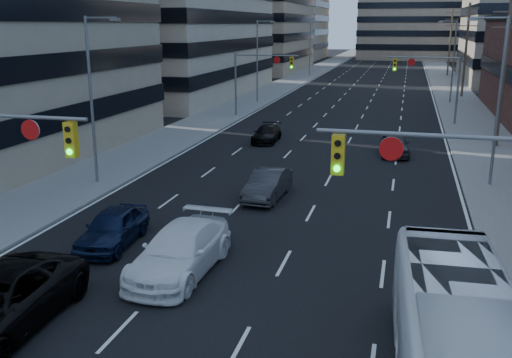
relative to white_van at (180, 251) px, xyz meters
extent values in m
cube|color=black|center=(1.60, 119.70, -0.82)|extent=(18.00, 300.00, 0.02)
cube|color=slate|center=(-9.90, 119.70, -0.75)|extent=(5.00, 300.00, 0.15)
cube|color=slate|center=(13.10, 119.70, -0.75)|extent=(5.00, 300.00, 0.15)
cube|color=gray|center=(-22.40, 89.70, 7.17)|extent=(20.00, 30.00, 16.00)
cube|color=#ADA089|center=(-26.40, 129.70, 9.17)|extent=(24.00, 24.00, 20.00)
cube|color=gold|center=(-2.50, -2.30, 4.32)|extent=(0.35, 0.28, 1.10)
cylinder|color=black|center=(-2.50, -2.46, 4.67)|extent=(0.18, 0.06, 0.18)
cylinder|color=black|center=(-2.50, -2.46, 4.32)|extent=(0.18, 0.06, 0.18)
cylinder|color=#0CE526|center=(-2.50, -2.46, 3.97)|extent=(0.18, 0.06, 0.18)
cylinder|color=white|center=(-3.90, -2.33, 4.57)|extent=(0.64, 0.06, 0.64)
cylinder|color=slate|center=(8.35, -2.30, 4.97)|extent=(6.50, 0.12, 0.12)
cube|color=gold|center=(5.70, -2.30, 4.32)|extent=(0.35, 0.28, 1.10)
cylinder|color=black|center=(5.70, -2.46, 4.67)|extent=(0.18, 0.06, 0.18)
cylinder|color=black|center=(5.70, -2.46, 4.32)|extent=(0.18, 0.06, 0.18)
cylinder|color=#0CE526|center=(5.70, -2.46, 3.97)|extent=(0.18, 0.06, 0.18)
cylinder|color=white|center=(7.10, -2.33, 4.57)|extent=(0.64, 0.06, 0.64)
cylinder|color=slate|center=(-8.40, 34.70, 2.17)|extent=(0.18, 0.18, 6.00)
cylinder|color=slate|center=(-5.40, 34.70, 4.97)|extent=(6.00, 0.12, 0.12)
cube|color=gold|center=(-3.00, 34.70, 4.32)|extent=(0.35, 0.28, 1.10)
cylinder|color=black|center=(-3.00, 34.54, 4.67)|extent=(0.18, 0.06, 0.18)
cylinder|color=black|center=(-3.00, 34.54, 4.32)|extent=(0.18, 0.06, 0.18)
cylinder|color=#0CE526|center=(-3.00, 34.54, 3.97)|extent=(0.18, 0.06, 0.18)
cylinder|color=white|center=(-4.40, 34.67, 4.57)|extent=(0.64, 0.06, 0.64)
cylinder|color=slate|center=(11.60, 34.70, 2.17)|extent=(0.18, 0.18, 6.00)
cylinder|color=slate|center=(8.60, 34.70, 4.97)|extent=(6.00, 0.12, 0.12)
cube|color=gold|center=(6.20, 34.70, 4.32)|extent=(0.35, 0.28, 1.10)
cylinder|color=black|center=(6.20, 34.54, 4.67)|extent=(0.18, 0.06, 0.18)
cylinder|color=black|center=(6.20, 34.54, 4.32)|extent=(0.18, 0.06, 0.18)
cylinder|color=#0CE526|center=(6.20, 34.54, 3.97)|extent=(0.18, 0.06, 0.18)
cylinder|color=white|center=(7.60, 34.67, 4.57)|extent=(0.64, 0.06, 0.64)
cylinder|color=#4C3D2D|center=(13.80, 25.70, 4.67)|extent=(0.28, 0.28, 11.00)
cube|color=#4C3D2D|center=(13.80, 25.70, 8.57)|extent=(2.20, 0.10, 0.10)
cube|color=#4C3D2D|center=(13.80, 25.70, 7.57)|extent=(2.20, 0.10, 0.10)
cylinder|color=#4C3D2D|center=(13.80, 55.70, 4.67)|extent=(0.28, 0.28, 11.00)
cube|color=#4C3D2D|center=(13.80, 55.70, 9.57)|extent=(2.20, 0.10, 0.10)
cube|color=#4C3D2D|center=(13.80, 55.70, 8.57)|extent=(2.20, 0.10, 0.10)
cube|color=#4C3D2D|center=(13.80, 55.70, 7.57)|extent=(2.20, 0.10, 0.10)
cylinder|color=#4C3D2D|center=(13.80, 85.70, 4.67)|extent=(0.28, 0.28, 11.00)
cube|color=#4C3D2D|center=(13.80, 85.70, 9.57)|extent=(2.20, 0.10, 0.10)
cube|color=#4C3D2D|center=(13.80, 85.70, 8.57)|extent=(2.20, 0.10, 0.10)
cube|color=#4C3D2D|center=(13.80, 85.70, 7.57)|extent=(2.20, 0.10, 0.10)
cylinder|color=slate|center=(-8.90, 9.70, 3.67)|extent=(0.16, 0.16, 9.00)
cylinder|color=slate|center=(-8.00, 9.70, 8.07)|extent=(1.80, 0.10, 0.10)
cube|color=slate|center=(-7.20, 9.70, 7.99)|extent=(0.50, 0.22, 0.14)
cylinder|color=slate|center=(-8.90, 44.70, 3.67)|extent=(0.16, 0.16, 9.00)
cylinder|color=slate|center=(-8.00, 44.70, 8.07)|extent=(1.80, 0.10, 0.10)
cube|color=slate|center=(-7.20, 44.70, 7.99)|extent=(0.50, 0.22, 0.14)
cylinder|color=slate|center=(-8.90, 79.70, 3.67)|extent=(0.16, 0.16, 9.00)
cylinder|color=slate|center=(-8.00, 79.70, 8.07)|extent=(1.80, 0.10, 0.10)
cube|color=slate|center=(-7.20, 79.70, 7.99)|extent=(0.50, 0.22, 0.14)
cylinder|color=slate|center=(12.10, 14.70, 3.67)|extent=(0.16, 0.16, 9.00)
cylinder|color=slate|center=(11.20, 14.70, 8.07)|extent=(1.80, 0.10, 0.10)
cube|color=slate|center=(10.40, 14.70, 7.99)|extent=(0.50, 0.22, 0.14)
cylinder|color=slate|center=(12.10, 49.70, 3.67)|extent=(0.16, 0.16, 9.00)
cylinder|color=slate|center=(11.20, 49.70, 8.07)|extent=(1.80, 0.10, 0.10)
cube|color=slate|center=(10.40, 49.70, 7.99)|extent=(0.50, 0.22, 0.14)
imported|color=white|center=(0.00, 0.00, 0.00)|extent=(2.54, 5.80, 1.66)
imported|color=black|center=(-3.60, 1.74, -0.08)|extent=(2.11, 4.52, 1.50)
imported|color=#2D2D30|center=(0.87, 9.51, -0.10)|extent=(1.76, 4.49, 1.46)
imported|color=black|center=(-2.61, 23.55, -0.22)|extent=(1.83, 4.27, 1.23)
imported|color=#313134|center=(6.80, 21.43, -0.07)|extent=(2.21, 4.63, 1.53)
camera|label=1|loc=(7.41, -17.50, 7.76)|focal=40.00mm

